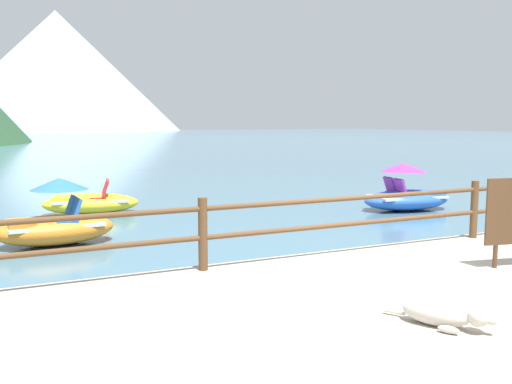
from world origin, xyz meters
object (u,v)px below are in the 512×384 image
object	(u,v)px
pedal_boat_0	(55,223)
pedal_boat_3	(91,203)
dog_resting	(444,314)
pedal_boat_1	(407,195)

from	to	relation	value
pedal_boat_0	pedal_boat_3	xyz separation A→B (m)	(1.19, 3.40, -0.15)
dog_resting	pedal_boat_0	xyz separation A→B (m)	(-2.71, 7.22, -0.10)
dog_resting	pedal_boat_0	distance (m)	7.72
pedal_boat_3	pedal_boat_0	bearing A→B (deg)	-109.36
pedal_boat_1	pedal_boat_3	distance (m)	8.16
dog_resting	pedal_boat_3	xyz separation A→B (m)	(-1.52, 10.62, -0.25)
pedal_boat_0	pedal_boat_1	distance (m)	8.81
pedal_boat_0	pedal_boat_1	size ratio (longest dim) A/B	0.88
pedal_boat_1	pedal_boat_3	world-z (taller)	pedal_boat_1
pedal_boat_0	pedal_boat_3	world-z (taller)	pedal_boat_0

